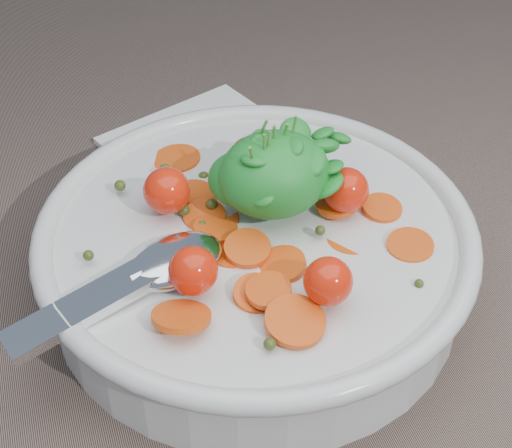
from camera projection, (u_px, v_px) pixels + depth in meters
name	position (u px, v px, depth m)	size (l,w,h in m)	color
ground	(240.00, 269.00, 0.55)	(6.00, 6.00, 0.00)	#7A6357
bowl	(256.00, 251.00, 0.52)	(0.31, 0.29, 0.12)	silver
napkin	(203.00, 143.00, 0.67)	(0.14, 0.12, 0.01)	white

